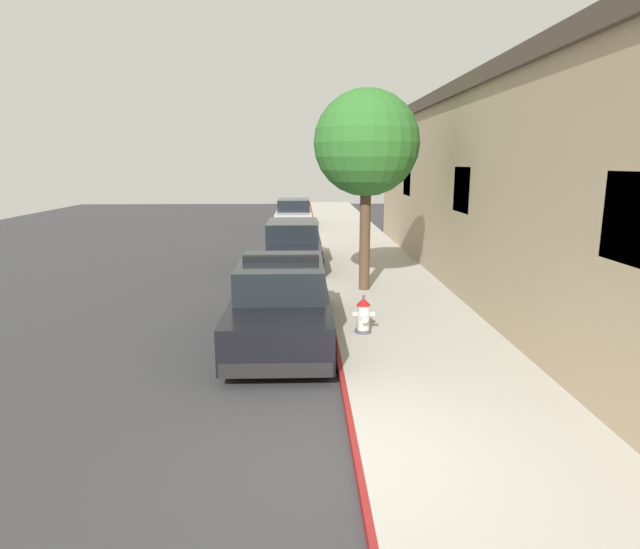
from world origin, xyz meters
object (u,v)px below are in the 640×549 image
at_px(parked_car_silver_ahead, 293,246).
at_px(fire_hydrant, 363,315).
at_px(parked_car_dark_far, 294,215).
at_px(street_tree, 366,144).
at_px(police_cruiser, 282,303).

bearing_deg(parked_car_silver_ahead, fire_hydrant, -78.33).
xyz_separation_m(parked_car_dark_far, fire_hydrant, (1.66, -18.13, -0.24)).
distance_m(parked_car_silver_ahead, fire_hydrant, 7.53).
bearing_deg(fire_hydrant, parked_car_silver_ahead, 101.67).
height_order(parked_car_silver_ahead, parked_car_dark_far, same).
bearing_deg(street_tree, parked_car_silver_ahead, 117.88).
distance_m(fire_hydrant, street_tree, 5.03).
relative_size(parked_car_dark_far, street_tree, 0.94).
height_order(police_cruiser, street_tree, street_tree).
bearing_deg(fire_hydrant, police_cruiser, 176.42).
xyz_separation_m(parked_car_dark_far, street_tree, (2.09, -14.45, 3.17)).
distance_m(police_cruiser, fire_hydrant, 1.64).
bearing_deg(fire_hydrant, parked_car_dark_far, 95.23).
bearing_deg(parked_car_dark_far, fire_hydrant, -84.77).
bearing_deg(street_tree, police_cruiser, -119.82).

